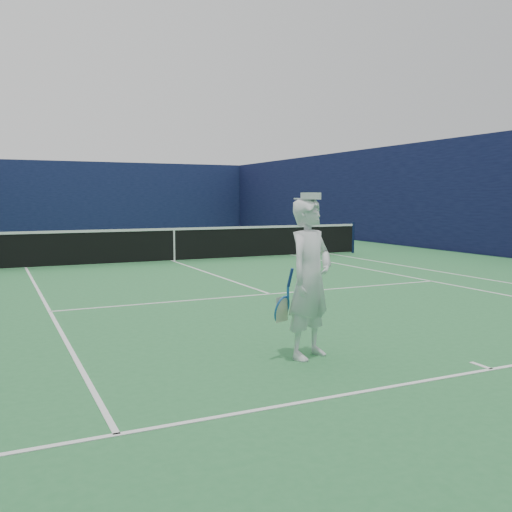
{
  "coord_description": "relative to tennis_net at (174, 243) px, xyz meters",
  "views": [
    {
      "loc": [
        -4.97,
        -16.34,
        1.89
      ],
      "look_at": [
        -1.57,
        -9.09,
        1.08
      ],
      "focal_mm": 40.0,
      "sensor_mm": 36.0,
      "label": 1
    }
  ],
  "objects": [
    {
      "name": "ground",
      "position": [
        0.0,
        0.0,
        -0.55
      ],
      "size": [
        80.0,
        80.0,
        0.0
      ],
      "primitive_type": "plane",
      "color": "#2C753E",
      "rests_on": "ground"
    },
    {
      "name": "court_markings",
      "position": [
        0.0,
        0.0,
        -0.55
      ],
      "size": [
        11.03,
        23.83,
        0.01
      ],
      "color": "white",
      "rests_on": "ground"
    },
    {
      "name": "windscreen_fence",
      "position": [
        0.0,
        0.0,
        1.45
      ],
      "size": [
        20.12,
        36.12,
        4.0
      ],
      "color": "#10173D",
      "rests_on": "ground"
    },
    {
      "name": "tennis_net",
      "position": [
        0.0,
        0.0,
        0.0
      ],
      "size": [
        12.88,
        0.09,
        1.07
      ],
      "color": "#141E4C",
      "rests_on": "ground"
    },
    {
      "name": "tennis_player",
      "position": [
        -1.57,
        -10.59,
        0.4
      ],
      "size": [
        0.9,
        0.7,
        1.95
      ],
      "rotation": [
        0.0,
        0.0,
        0.43
      ],
      "color": "white",
      "rests_on": "ground"
    }
  ]
}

